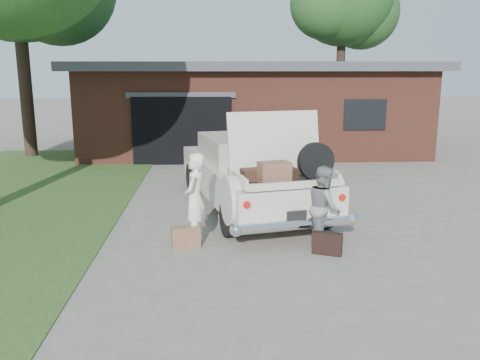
{
  "coord_description": "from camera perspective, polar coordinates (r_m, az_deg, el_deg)",
  "views": [
    {
      "loc": [
        -0.48,
        -8.51,
        3.14
      ],
      "look_at": [
        0.0,
        0.6,
        1.1
      ],
      "focal_mm": 38.0,
      "sensor_mm": 36.0,
      "label": 1
    }
  ],
  "objects": [
    {
      "name": "woman_right",
      "position": [
        9.09,
        9.4,
        -2.95
      ],
      "size": [
        0.57,
        0.72,
        1.46
      ],
      "primitive_type": "imported",
      "rotation": [
        0.0,
        0.0,
        1.59
      ],
      "color": "gray",
      "rests_on": "ground"
    },
    {
      "name": "sedan",
      "position": [
        11.39,
        1.18,
        0.86
      ],
      "size": [
        3.35,
        5.94,
        2.31
      ],
      "rotation": [
        0.0,
        0.0,
        0.23
      ],
      "color": "beige",
      "rests_on": "ground"
    },
    {
      "name": "suitcase_left",
      "position": [
        9.08,
        -6.09,
        -6.41
      ],
      "size": [
        0.53,
        0.26,
        0.39
      ],
      "primitive_type": "cube",
      "rotation": [
        0.0,
        0.0,
        0.21
      ],
      "color": "brown",
      "rests_on": "ground"
    },
    {
      "name": "woman_left",
      "position": [
        9.08,
        -5.09,
        -2.18
      ],
      "size": [
        0.53,
        0.68,
        1.66
      ],
      "primitive_type": "imported",
      "rotation": [
        0.0,
        0.0,
        -1.81
      ],
      "color": "white",
      "rests_on": "ground"
    },
    {
      "name": "suitcase_right",
      "position": [
        8.85,
        9.77,
        -7.04
      ],
      "size": [
        0.52,
        0.34,
        0.39
      ],
      "primitive_type": "cube",
      "rotation": [
        0.0,
        0.0,
        -0.39
      ],
      "color": "black",
      "rests_on": "ground"
    },
    {
      "name": "tree_right",
      "position": [
        27.21,
        11.67,
        19.08
      ],
      "size": [
        5.75,
        5.0,
        9.11
      ],
      "color": "#38281E",
      "rests_on": "ground"
    },
    {
      "name": "ground",
      "position": [
        9.09,
        0.2,
        -7.62
      ],
      "size": [
        90.0,
        90.0,
        0.0
      ],
      "primitive_type": "plane",
      "color": "gray",
      "rests_on": "ground"
    },
    {
      "name": "house",
      "position": [
        20.09,
        1.19,
        8.42
      ],
      "size": [
        12.8,
        7.8,
        3.3
      ],
      "color": "brown",
      "rests_on": "ground"
    }
  ]
}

